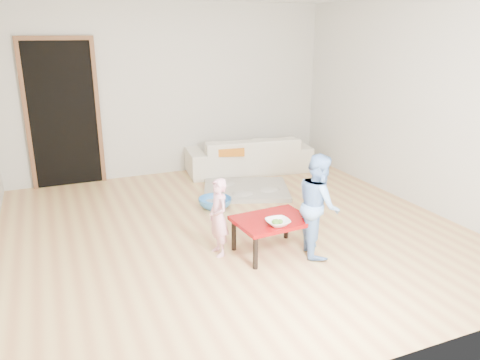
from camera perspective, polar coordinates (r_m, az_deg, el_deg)
floor at (r=5.40m, az=-0.83°, el=-5.98°), size 5.00×5.00×0.01m
back_wall at (r=7.38m, az=-8.35°, el=10.77°), size 5.00×0.02×2.60m
right_wall at (r=6.38m, az=20.64°, el=8.76°), size 0.02×5.00×2.60m
doorway at (r=7.16m, az=-20.76°, el=7.38°), size 1.02×0.08×2.11m
sofa at (r=7.50m, az=1.03°, el=3.18°), size 2.03×1.00×0.57m
cushion at (r=7.16m, az=-1.35°, el=3.69°), size 0.54×0.51×0.12m
red_table at (r=4.80m, az=3.92°, el=-6.77°), size 0.78×0.61×0.37m
bowl at (r=4.57m, az=4.64°, el=-5.17°), size 0.23×0.23×0.06m
broccoli at (r=4.57m, az=4.64°, el=-5.18°), size 0.12×0.12×0.06m
child_pink at (r=4.67m, az=-2.64°, el=-4.57°), size 0.20×0.30×0.80m
child_blue at (r=4.73m, az=9.55°, el=-2.97°), size 0.53×0.60×1.04m
basin at (r=6.01m, az=-3.06°, el=-2.82°), size 0.42×0.42×0.13m
blanket at (r=6.61m, az=0.74°, el=-1.18°), size 1.43×1.32×0.06m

